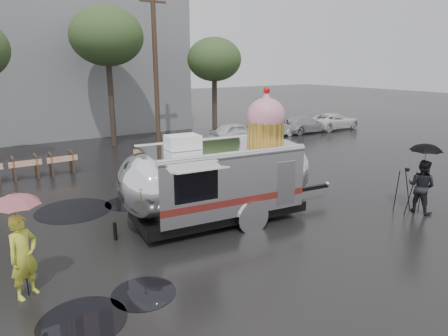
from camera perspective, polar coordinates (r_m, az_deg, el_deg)
ground at (r=12.51m, az=6.47°, el=-8.45°), size 120.00×120.00×0.00m
puddles at (r=12.68m, az=-17.86°, el=-8.75°), size 4.85×8.53×0.01m
grey_building at (r=33.04m, az=-28.10°, el=15.94°), size 22.00×12.00×13.00m
utility_pole at (r=24.87m, az=-9.74°, el=13.96°), size 1.60×0.28×9.00m
tree_mid at (r=24.98m, az=-16.41°, el=17.54°), size 4.20×4.20×8.03m
tree_right at (r=25.59m, az=-1.39°, el=15.16°), size 3.36×3.36×6.42m
barricade_row at (r=19.39m, az=-26.54°, el=0.14°), size 4.30×0.80×1.00m
parked_cars at (r=28.60m, az=9.72°, el=6.20°), size 13.20×1.90×1.50m
airstream_trailer at (r=12.56m, az=-0.35°, el=-1.01°), size 7.90×3.23×4.27m
person_left at (r=9.68m, az=-26.72°, el=-11.24°), size 0.81×0.73×1.87m
umbrella_pink at (r=9.30m, az=-27.46°, el=-5.54°), size 1.20×1.20×2.37m
person_right at (r=14.91m, az=26.36°, el=-2.36°), size 0.62×0.94×1.83m
umbrella_black at (r=14.66m, az=26.83°, el=1.62°), size 1.25×1.25×2.40m
tripod at (r=14.70m, az=24.50°, el=-2.33°), size 0.62×0.62×1.55m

